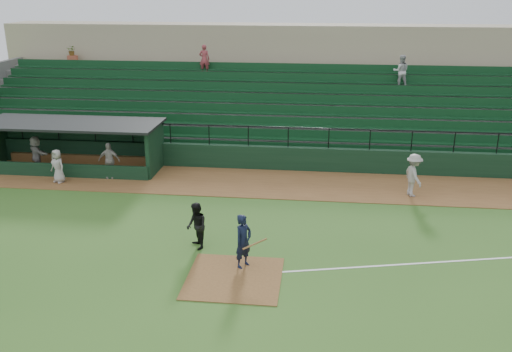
# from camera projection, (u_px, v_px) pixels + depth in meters

# --- Properties ---
(ground) EXTENTS (90.00, 90.00, 0.00)m
(ground) POSITION_uv_depth(u_px,v_px,m) (239.00, 263.00, 18.61)
(ground) COLOR #2F581C
(ground) RESTS_ON ground
(warning_track) EXTENTS (40.00, 4.00, 0.03)m
(warning_track) POSITION_uv_depth(u_px,v_px,m) (263.00, 183.00, 26.12)
(warning_track) COLOR brown
(warning_track) RESTS_ON ground
(home_plate_dirt) EXTENTS (3.00, 3.00, 0.03)m
(home_plate_dirt) POSITION_uv_depth(u_px,v_px,m) (234.00, 278.00, 17.67)
(home_plate_dirt) COLOR brown
(home_plate_dirt) RESTS_ON ground
(foul_line) EXTENTS (17.49, 4.44, 0.01)m
(foul_line) POSITION_uv_depth(u_px,v_px,m) (476.00, 260.00, 18.85)
(foul_line) COLOR white
(foul_line) RESTS_ON ground
(stadium_structure) EXTENTS (38.00, 13.08, 6.40)m
(stadium_structure) POSITION_uv_depth(u_px,v_px,m) (278.00, 100.00, 33.32)
(stadium_structure) COLOR black
(stadium_structure) RESTS_ON ground
(dugout) EXTENTS (8.90, 3.20, 2.42)m
(dugout) POSITION_uv_depth(u_px,v_px,m) (77.00, 141.00, 28.23)
(dugout) COLOR black
(dugout) RESTS_ON ground
(batter_at_plate) EXTENTS (1.17, 0.81, 1.85)m
(batter_at_plate) POSITION_uv_depth(u_px,v_px,m) (243.00, 241.00, 18.11)
(batter_at_plate) COLOR black
(batter_at_plate) RESTS_ON ground
(umpire) EXTENTS (0.96, 1.03, 1.69)m
(umpire) POSITION_uv_depth(u_px,v_px,m) (197.00, 226.00, 19.45)
(umpire) COLOR black
(umpire) RESTS_ON ground
(runner) EXTENTS (1.05, 1.39, 1.91)m
(runner) POSITION_uv_depth(u_px,v_px,m) (414.00, 175.00, 24.24)
(runner) COLOR #9E9994
(runner) RESTS_ON warning_track
(dugout_player_a) EXTENTS (1.05, 0.49, 1.75)m
(dugout_player_a) POSITION_uv_depth(u_px,v_px,m) (109.00, 161.00, 26.52)
(dugout_player_a) COLOR #9C9692
(dugout_player_a) RESTS_ON warning_track
(dugout_player_b) EXTENTS (0.92, 0.78, 1.59)m
(dugout_player_b) POSITION_uv_depth(u_px,v_px,m) (58.00, 166.00, 25.98)
(dugout_player_b) COLOR #A6A19C
(dugout_player_b) RESTS_ON warning_track
(dugout_player_c) EXTENTS (1.60, 1.42, 1.76)m
(dugout_player_c) POSITION_uv_depth(u_px,v_px,m) (36.00, 153.00, 27.68)
(dugout_player_c) COLOR gray
(dugout_player_c) RESTS_ON warning_track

